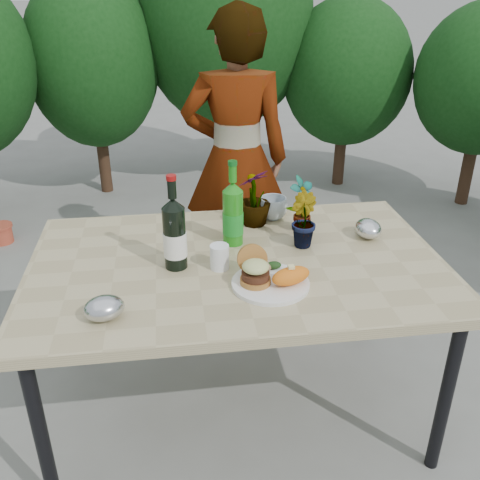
{
  "coord_description": "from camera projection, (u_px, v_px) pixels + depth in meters",
  "views": [
    {
      "loc": [
        -0.24,
        -1.8,
        1.75
      ],
      "look_at": [
        0.0,
        -0.08,
        0.88
      ],
      "focal_mm": 40.0,
      "sensor_mm": 36.0,
      "label": 1
    }
  ],
  "objects": [
    {
      "name": "patio_table",
      "position": [
        237.0,
        273.0,
        2.1
      ],
      "size": [
        1.6,
        1.0,
        0.75
      ],
      "color": "tan",
      "rests_on": "ground"
    },
    {
      "name": "sparkling_water",
      "position": [
        233.0,
        214.0,
        2.15
      ],
      "size": [
        0.09,
        0.09,
        0.35
      ],
      "rotation": [
        0.0,
        0.0,
        -0.0
      ],
      "color": "#1C8017",
      "rests_on": "patio_table"
    },
    {
      "name": "grilled_veg",
      "position": [
        271.0,
        266.0,
        1.98
      ],
      "size": [
        0.08,
        0.05,
        0.03
      ],
      "color": "olive",
      "rests_on": "dinner_plate"
    },
    {
      "name": "plastic_cup",
      "position": [
        220.0,
        257.0,
        2.0
      ],
      "size": [
        0.07,
        0.07,
        0.09
      ],
      "primitive_type": "cylinder",
      "color": "white",
      "rests_on": "patio_table"
    },
    {
      "name": "blue_bowl",
      "position": [
        273.0,
        208.0,
        2.41
      ],
      "size": [
        0.17,
        0.17,
        0.1
      ],
      "primitive_type": "imported",
      "rotation": [
        0.0,
        0.0,
        -0.4
      ],
      "color": "silver",
      "rests_on": "patio_table"
    },
    {
      "name": "terracotta_pot",
      "position": [
        1.0,
        233.0,
        3.84
      ],
      "size": [
        0.17,
        0.17,
        0.14
      ],
      "color": "#BD4830",
      "rests_on": "ground"
    },
    {
      "name": "foil_packet_left",
      "position": [
        104.0,
        308.0,
        1.71
      ],
      "size": [
        0.16,
        0.14,
        0.08
      ],
      "primitive_type": "ellipsoid",
      "rotation": [
        0.0,
        0.0,
        0.27
      ],
      "color": "#B5B7BC",
      "rests_on": "patio_table"
    },
    {
      "name": "foil_packet_right",
      "position": [
        368.0,
        229.0,
        2.24
      ],
      "size": [
        0.11,
        0.13,
        0.08
      ],
      "primitive_type": "ellipsoid",
      "rotation": [
        0.0,
        0.0,
        1.58
      ],
      "color": "silver",
      "rests_on": "patio_table"
    },
    {
      "name": "seedling_mid",
      "position": [
        302.0,
        220.0,
        2.15
      ],
      "size": [
        0.13,
        0.14,
        0.22
      ],
      "primitive_type": "imported",
      "rotation": [
        0.0,
        0.0,
        1.82
      ],
      "color": "#235B1F",
      "rests_on": "patio_table"
    },
    {
      "name": "seedling_right",
      "position": [
        254.0,
        198.0,
        2.32
      ],
      "size": [
        0.2,
        0.2,
        0.25
      ],
      "primitive_type": "imported",
      "rotation": [
        0.0,
        0.0,
        3.84
      ],
      "color": "#26561D",
      "rests_on": "patio_table"
    },
    {
      "name": "wine_bottle",
      "position": [
        175.0,
        235.0,
        1.97
      ],
      "size": [
        0.09,
        0.09,
        0.37
      ],
      "rotation": [
        0.0,
        0.0,
        -0.28
      ],
      "color": "black",
      "rests_on": "patio_table"
    },
    {
      "name": "sweet_potato",
      "position": [
        291.0,
        276.0,
        1.88
      ],
      "size": [
        0.17,
        0.12,
        0.06
      ],
      "primitive_type": "ellipsoid",
      "rotation": [
        0.0,
        0.0,
        0.35
      ],
      "color": "orange",
      "rests_on": "dinner_plate"
    },
    {
      "name": "shrub_hedge",
      "position": [
        231.0,
        80.0,
        3.48
      ],
      "size": [
        6.85,
        5.09,
        2.29
      ],
      "color": "#382316",
      "rests_on": "ground"
    },
    {
      "name": "burger_stack",
      "position": [
        255.0,
        269.0,
        1.89
      ],
      "size": [
        0.11,
        0.16,
        0.11
      ],
      "color": "#B7722D",
      "rests_on": "dinner_plate"
    },
    {
      "name": "ground",
      "position": [
        238.0,
        406.0,
        2.41
      ],
      "size": [
        80.0,
        80.0,
        0.0
      ],
      "primitive_type": "plane",
      "color": "slate",
      "rests_on": "ground"
    },
    {
      "name": "seedling_left",
      "position": [
        302.0,
        205.0,
        2.26
      ],
      "size": [
        0.16,
        0.14,
        0.24
      ],
      "primitive_type": "imported",
      "rotation": [
        0.0,
        0.0,
        0.58
      ],
      "color": "#295A1E",
      "rests_on": "patio_table"
    },
    {
      "name": "dinner_plate",
      "position": [
        271.0,
        284.0,
        1.91
      ],
      "size": [
        0.28,
        0.28,
        0.01
      ],
      "primitive_type": "cylinder",
      "color": "white",
      "rests_on": "patio_table"
    },
    {
      "name": "person",
      "position": [
        236.0,
        160.0,
        2.98
      ],
      "size": [
        0.63,
        0.44,
        1.63
      ],
      "primitive_type": "imported",
      "rotation": [
        0.0,
        0.0,
        3.06
      ],
      "color": "#9D604E",
      "rests_on": "ground"
    }
  ]
}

